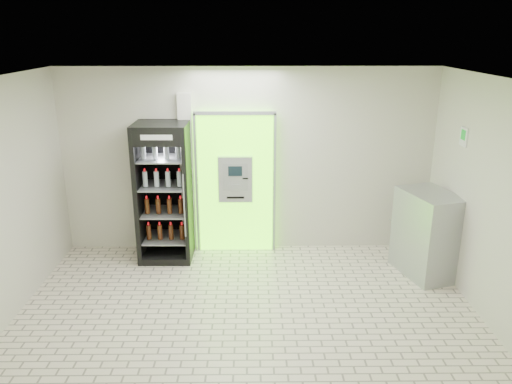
{
  "coord_description": "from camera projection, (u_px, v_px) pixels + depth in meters",
  "views": [
    {
      "loc": [
        0.05,
        -5.34,
        3.51
      ],
      "look_at": [
        0.12,
        1.2,
        1.4
      ],
      "focal_mm": 35.0,
      "sensor_mm": 36.0,
      "label": 1
    }
  ],
  "objects": [
    {
      "name": "pillar",
      "position": [
        188.0,
        174.0,
        8.08
      ],
      "size": [
        0.22,
        0.11,
        2.6
      ],
      "color": "silver",
      "rests_on": "ground"
    },
    {
      "name": "atm_assembly",
      "position": [
        236.0,
        182.0,
        8.09
      ],
      "size": [
        1.3,
        0.24,
        2.33
      ],
      "color": "#65FF12",
      "rests_on": "ground"
    },
    {
      "name": "exit_sign",
      "position": [
        464.0,
        137.0,
        6.87
      ],
      "size": [
        0.02,
        0.22,
        0.26
      ],
      "color": "white",
      "rests_on": "room_shell"
    },
    {
      "name": "beverage_cooler",
      "position": [
        165.0,
        195.0,
        7.85
      ],
      "size": [
        0.83,
        0.78,
        2.19
      ],
      "rotation": [
        0.0,
        0.0,
        -0.01
      ],
      "color": "black",
      "rests_on": "ground"
    },
    {
      "name": "room_shell",
      "position": [
        247.0,
        187.0,
        5.59
      ],
      "size": [
        6.0,
        6.0,
        6.0
      ],
      "color": "beige",
      "rests_on": "ground"
    },
    {
      "name": "steel_cabinet",
      "position": [
        427.0,
        234.0,
        7.4
      ],
      "size": [
        0.9,
        1.1,
        1.28
      ],
      "rotation": [
        0.0,
        0.0,
        0.29
      ],
      "color": "#9DA0A4",
      "rests_on": "ground"
    },
    {
      "name": "ground",
      "position": [
        247.0,
        329.0,
        6.16
      ],
      "size": [
        6.0,
        6.0,
        0.0
      ],
      "primitive_type": "plane",
      "color": "beige",
      "rests_on": "ground"
    }
  ]
}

